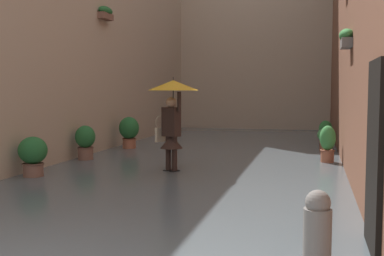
{
  "coord_description": "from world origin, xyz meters",
  "views": [
    {
      "loc": [
        -2.64,
        3.37,
        1.88
      ],
      "look_at": [
        0.15,
        -7.78,
        0.96
      ],
      "focal_mm": 45.77,
      "sensor_mm": 36.0,
      "label": 1
    }
  ],
  "objects": [
    {
      "name": "potted_plant_near_right",
      "position": [
        2.98,
        -7.95,
        0.53
      ],
      "size": [
        0.51,
        0.51,
        0.95
      ],
      "color": "brown",
      "rests_on": "ground_plane"
    },
    {
      "name": "potted_plant_near_left",
      "position": [
        -2.98,
        -8.97,
        0.53
      ],
      "size": [
        0.39,
        0.39,
        0.98
      ],
      "color": "#9E563D",
      "rests_on": "ground_plane"
    },
    {
      "name": "mooring_bollard",
      "position": [
        -2.69,
        -1.24,
        0.47
      ],
      "size": [
        0.26,
        0.26,
        0.95
      ],
      "color": "slate",
      "rests_on": "ground_plane"
    },
    {
      "name": "potted_plant_mid_right",
      "position": [
        2.94,
        -5.48,
        0.52
      ],
      "size": [
        0.59,
        0.59,
        0.9
      ],
      "color": "brown",
      "rests_on": "ground_plane"
    },
    {
      "name": "building_facade_right",
      "position": [
        4.22,
        -9.19,
        4.01
      ],
      "size": [
        2.04,
        22.39,
        8.02
      ],
      "color": "tan",
      "rests_on": "ground_plane"
    },
    {
      "name": "potted_plant_far_left",
      "position": [
        -3.0,
        -12.51,
        0.49
      ],
      "size": [
        0.42,
        0.42,
        0.88
      ],
      "color": "#66605B",
      "rests_on": "ground_plane"
    },
    {
      "name": "flood_water",
      "position": [
        0.0,
        -9.19,
        0.04
      ],
      "size": [
        7.45,
        24.39,
        0.08
      ],
      "primitive_type": "cube",
      "color": "#515B60",
      "rests_on": "ground_plane"
    },
    {
      "name": "ground_plane",
      "position": [
        0.0,
        -9.19,
        0.0
      ],
      "size": [
        60.0,
        60.0,
        0.0
      ],
      "primitive_type": "plane",
      "color": "gray"
    },
    {
      "name": "potted_plant_mid_left",
      "position": [
        -2.96,
        -11.15,
        0.44
      ],
      "size": [
        0.44,
        0.44,
        0.75
      ],
      "color": "brown",
      "rests_on": "ground_plane"
    },
    {
      "name": "potted_plant_far_right",
      "position": [
        2.78,
        -10.45,
        0.59
      ],
      "size": [
        0.6,
        0.6,
        1.03
      ],
      "color": "#9E563D",
      "rests_on": "ground_plane"
    },
    {
      "name": "person_wading",
      "position": [
        0.35,
        -6.81,
        1.54
      ],
      "size": [
        1.11,
        1.11,
        2.13
      ],
      "color": "black",
      "rests_on": "ground_plane"
    }
  ]
}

